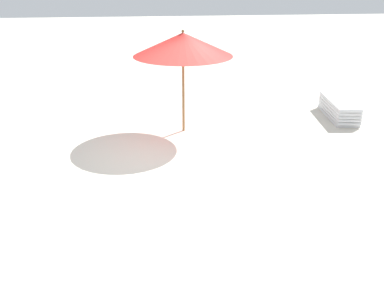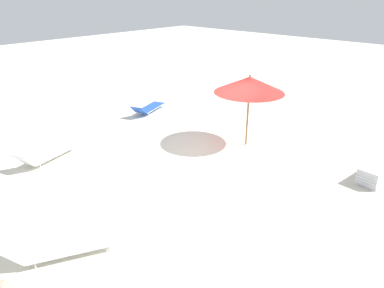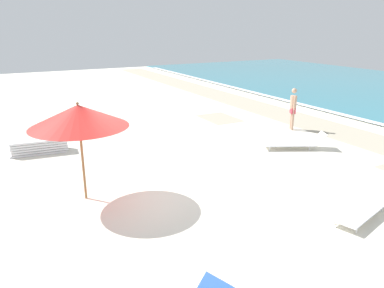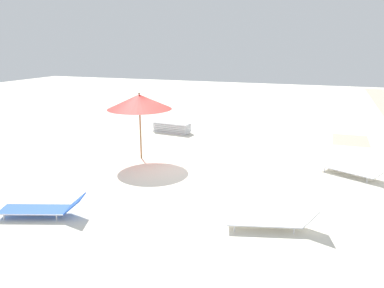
# 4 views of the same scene
# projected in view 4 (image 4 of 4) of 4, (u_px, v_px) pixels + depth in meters

# --- Properties ---
(ground_plane) EXTENTS (60.00, 60.00, 0.16)m
(ground_plane) POSITION_uv_depth(u_px,v_px,m) (173.00, 169.00, 13.29)
(ground_plane) COLOR silver
(beach_umbrella) EXTENTS (2.39, 2.39, 2.51)m
(beach_umbrella) POSITION_uv_depth(u_px,v_px,m) (139.00, 102.00, 13.73)
(beach_umbrella) COLOR olive
(beach_umbrella) RESTS_ON ground_plane
(lounger_stack) EXTENTS (0.82, 1.94, 0.49)m
(lounger_stack) POSITION_uv_depth(u_px,v_px,m) (172.00, 127.00, 18.39)
(lounger_stack) COLOR white
(lounger_stack) RESTS_ON ground_plane
(sun_lounger_under_umbrella) EXTENTS (1.53, 2.25, 0.59)m
(sun_lounger_under_umbrella) POSITION_uv_depth(u_px,v_px,m) (356.00, 171.00, 12.25)
(sun_lounger_under_umbrella) COLOR white
(sun_lounger_under_umbrella) RESTS_ON ground_plane
(sun_lounger_beside_umbrella) EXTENTS (1.26, 2.20, 0.54)m
(sun_lounger_beside_umbrella) POSITION_uv_depth(u_px,v_px,m) (43.00, 208.00, 9.46)
(sun_lounger_beside_umbrella) COLOR blue
(sun_lounger_beside_umbrella) RESTS_ON ground_plane
(sun_lounger_near_water_left) EXTENTS (1.14, 2.19, 0.61)m
(sun_lounger_near_water_left) POSITION_uv_depth(u_px,v_px,m) (273.00, 220.00, 8.83)
(sun_lounger_near_water_left) COLOR white
(sun_lounger_near_water_left) RESTS_ON ground_plane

